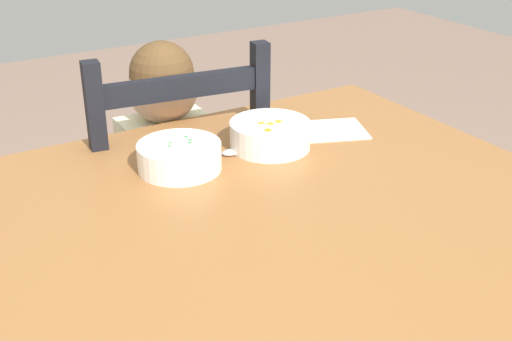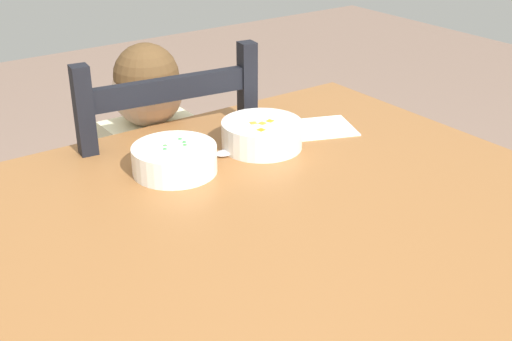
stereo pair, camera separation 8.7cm
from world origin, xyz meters
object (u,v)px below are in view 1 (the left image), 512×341
object	(u,v)px
dining_chair	(173,228)
bowl_of_carrots	(270,134)
child_figure	(172,170)
bowl_of_peas	(179,156)
dining_table	(261,269)
spoon	(240,151)

from	to	relation	value
dining_chair	bowl_of_carrots	distance (m)	0.47
child_figure	bowl_of_peas	distance (m)	0.36
dining_table	dining_chair	size ratio (longest dim) A/B	1.24
bowl_of_carrots	spoon	size ratio (longest dim) A/B	1.26
dining_table	dining_chair	distance (m)	0.59
dining_chair	bowl_of_peas	world-z (taller)	dining_chair
spoon	dining_chair	bearing A→B (deg)	98.76
bowl_of_peas	bowl_of_carrots	size ratio (longest dim) A/B	0.97
bowl_of_carrots	spoon	world-z (taller)	bowl_of_carrots
dining_table	child_figure	xyz separation A→B (m)	(0.07, 0.54, -0.04)
dining_table	bowl_of_carrots	bearing A→B (deg)	55.16
dining_table	child_figure	bearing A→B (deg)	82.97
dining_chair	bowl_of_peas	bearing A→B (deg)	-108.65
bowl_of_peas	bowl_of_carrots	xyz separation A→B (m)	(0.21, -0.00, 0.00)
child_figure	dining_chair	bearing A→B (deg)	147.60
child_figure	bowl_of_peas	xyz separation A→B (m)	(-0.11, -0.29, 0.18)
child_figure	bowl_of_carrots	bearing A→B (deg)	-69.97
child_figure	spoon	distance (m)	0.33
bowl_of_peas	spoon	distance (m)	0.15
dining_chair	spoon	world-z (taller)	dining_chair
bowl_of_peas	bowl_of_carrots	bearing A→B (deg)	-0.02
bowl_of_peas	spoon	size ratio (longest dim) A/B	1.22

